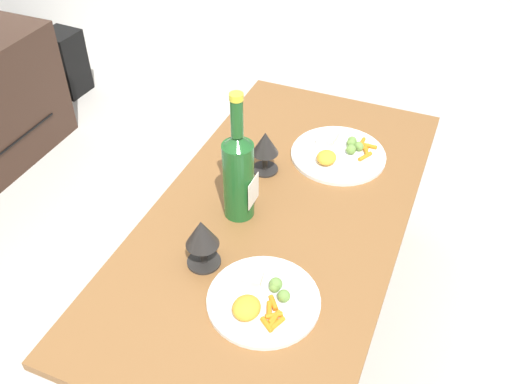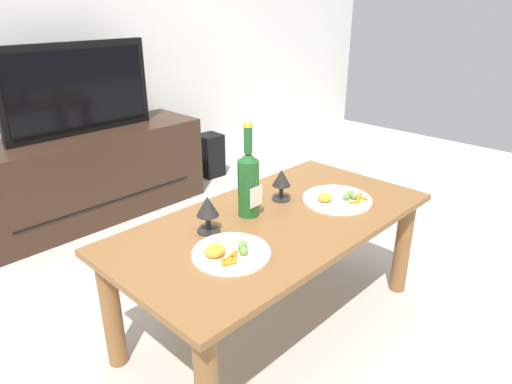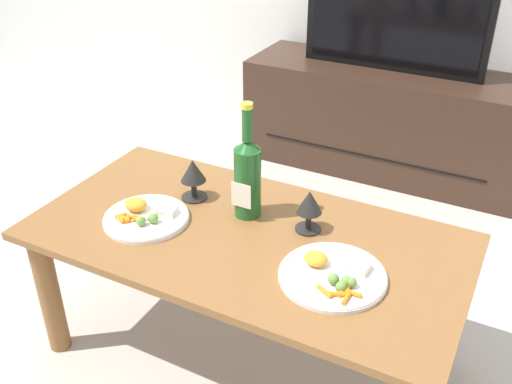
{
  "view_description": "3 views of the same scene",
  "coord_description": "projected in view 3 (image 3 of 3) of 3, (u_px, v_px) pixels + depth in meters",
  "views": [
    {
      "loc": [
        -1.07,
        -0.38,
        1.51
      ],
      "look_at": [
        -0.01,
        0.07,
        0.54
      ],
      "focal_mm": 39.6,
      "sensor_mm": 36.0,
      "label": 1
    },
    {
      "loc": [
        -1.17,
        -1.02,
        1.25
      ],
      "look_at": [
        -0.02,
        0.08,
        0.58
      ],
      "focal_mm": 31.72,
      "sensor_mm": 36.0,
      "label": 2
    },
    {
      "loc": [
        0.68,
        -1.24,
        1.45
      ],
      "look_at": [
        -0.0,
        0.07,
        0.59
      ],
      "focal_mm": 40.77,
      "sensor_mm": 36.0,
      "label": 3
    }
  ],
  "objects": [
    {
      "name": "ground_plane",
      "position": [
        247.0,
        352.0,
        1.95
      ],
      "size": [
        6.4,
        6.4,
        0.0
      ],
      "primitive_type": "plane",
      "color": "#B7B2A8"
    },
    {
      "name": "dining_table",
      "position": [
        246.0,
        257.0,
        1.75
      ],
      "size": [
        1.29,
        0.66,
        0.48
      ],
      "color": "brown",
      "rests_on": "ground_plane"
    },
    {
      "name": "tv_stand",
      "position": [
        384.0,
        120.0,
        2.97
      ],
      "size": [
        1.4,
        0.46,
        0.53
      ],
      "color": "#382319",
      "rests_on": "ground_plane"
    },
    {
      "name": "tv_screen",
      "position": [
        396.0,
        16.0,
        2.71
      ],
      "size": [
        0.88,
        0.05,
        0.51
      ],
      "color": "black",
      "rests_on": "tv_stand"
    },
    {
      "name": "wine_bottle",
      "position": [
        248.0,
        174.0,
        1.73
      ],
      "size": [
        0.08,
        0.08,
        0.37
      ],
      "color": "#1E5923",
      "rests_on": "dining_table"
    },
    {
      "name": "goblet_left",
      "position": [
        193.0,
        173.0,
        1.84
      ],
      "size": [
        0.08,
        0.08,
        0.14
      ],
      "color": "black",
      "rests_on": "dining_table"
    },
    {
      "name": "goblet_right",
      "position": [
        309.0,
        205.0,
        1.68
      ],
      "size": [
        0.08,
        0.08,
        0.13
      ],
      "color": "black",
      "rests_on": "dining_table"
    },
    {
      "name": "dinner_plate_left",
      "position": [
        146.0,
        216.0,
        1.77
      ],
      "size": [
        0.26,
        0.26,
        0.05
      ],
      "color": "white",
      "rests_on": "dining_table"
    },
    {
      "name": "dinner_plate_right",
      "position": [
        333.0,
        275.0,
        1.52
      ],
      "size": [
        0.29,
        0.29,
        0.05
      ],
      "color": "white",
      "rests_on": "dining_table"
    }
  ]
}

